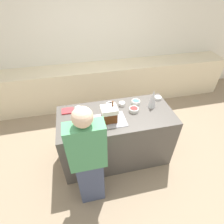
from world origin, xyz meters
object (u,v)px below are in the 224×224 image
object	(u,v)px
mug	(76,121)
decorative_tree	(153,99)
baking_tray	(109,121)
cookbook	(68,111)
gingerbread_house	(109,114)
candy_bowl_far_right	(158,98)
candy_bowl_front_corner	(111,105)
candy_bowl_beside_tree	(78,108)
candy_bowl_behind_tray	(134,110)
candy_bowl_far_left	(82,117)
candy_bowl_near_tray_right	(136,102)
candy_bowl_near_tray_left	(122,104)
person	(88,160)

from	to	relation	value
mug	decorative_tree	bearing A→B (deg)	6.96
baking_tray	cookbook	world-z (taller)	cookbook
gingerbread_house	candy_bowl_far_right	distance (m)	0.93
candy_bowl_front_corner	mug	world-z (taller)	mug
candy_bowl_beside_tree	cookbook	size ratio (longest dim) A/B	0.54
candy_bowl_beside_tree	candy_bowl_behind_tray	xyz separation A→B (m)	(0.78, -0.21, 0.00)
baking_tray	cookbook	size ratio (longest dim) A/B	2.67
gingerbread_house	candy_bowl_beside_tree	size ratio (longest dim) A/B	3.16
candy_bowl_behind_tray	candy_bowl_far_left	size ratio (longest dim) A/B	1.08
decorative_tree	candy_bowl_behind_tray	world-z (taller)	decorative_tree
decorative_tree	mug	distance (m)	1.14
candy_bowl_far_right	candy_bowl_near_tray_right	bearing A→B (deg)	-173.76
gingerbread_house	candy_bowl_front_corner	world-z (taller)	gingerbread_house
candy_bowl_beside_tree	candy_bowl_near_tray_left	world-z (taller)	candy_bowl_near_tray_left
candy_bowl_near_tray_left	cookbook	xyz separation A→B (m)	(-0.81, 0.03, -0.02)
candy_bowl_far_left	candy_bowl_near_tray_right	world-z (taller)	candy_bowl_near_tray_right
candy_bowl_far_left	candy_bowl_far_right	xyz separation A→B (m)	(1.22, 0.20, -0.00)
candy_bowl_behind_tray	candy_bowl_far_right	xyz separation A→B (m)	(0.47, 0.21, -0.01)
decorative_tree	candy_bowl_near_tray_left	world-z (taller)	decorative_tree
baking_tray	person	xyz separation A→B (m)	(-0.35, -0.51, -0.10)
mug	candy_bowl_far_right	bearing A→B (deg)	13.09
candy_bowl_near_tray_right	decorative_tree	bearing A→B (deg)	-30.64
candy_bowl_behind_tray	person	bearing A→B (deg)	-139.41
candy_bowl_far_right	mug	xyz separation A→B (m)	(-1.30, -0.30, 0.02)
gingerbread_house	person	xyz separation A→B (m)	(-0.35, -0.51, -0.22)
baking_tray	cookbook	xyz separation A→B (m)	(-0.55, 0.33, 0.01)
person	decorative_tree	bearing A→B (deg)	33.37
gingerbread_house	cookbook	xyz separation A→B (m)	(-0.55, 0.33, -0.11)
gingerbread_house	decorative_tree	size ratio (longest dim) A/B	1.00
candy_bowl_beside_tree	candy_bowl_near_tray_right	xyz separation A→B (m)	(0.87, -0.04, 0.00)
gingerbread_house	candy_bowl_far_right	world-z (taller)	gingerbread_house
candy_bowl_near_tray_left	person	xyz separation A→B (m)	(-0.61, -0.81, -0.12)
candy_bowl_front_corner	cookbook	xyz separation A→B (m)	(-0.64, 0.01, -0.01)
candy_bowl_beside_tree	person	xyz separation A→B (m)	(0.04, -0.84, -0.12)
candy_bowl_far_left	candy_bowl_far_right	size ratio (longest dim) A/B	1.18
candy_bowl_near_tray_right	baking_tray	bearing A→B (deg)	-148.05
cookbook	mug	distance (m)	0.31
candy_bowl_beside_tree	candy_bowl_front_corner	xyz separation A→B (m)	(0.48, -0.01, -0.00)
decorative_tree	cookbook	xyz separation A→B (m)	(-1.24, 0.16, -0.14)
gingerbread_house	candy_bowl_front_corner	bearing A→B (deg)	74.80
gingerbread_house	candy_bowl_far_left	size ratio (longest dim) A/B	2.29
candy_bowl_far_left	person	bearing A→B (deg)	-89.23
candy_bowl_near_tray_left	person	distance (m)	1.02
decorative_tree	candy_bowl_beside_tree	xyz separation A→B (m)	(-1.08, 0.16, -0.12)
baking_tray	decorative_tree	bearing A→B (deg)	14.31
cookbook	mug	size ratio (longest dim) A/B	1.92
person	candy_bowl_far_left	bearing A→B (deg)	90.77
decorative_tree	candy_bowl_behind_tray	bearing A→B (deg)	-170.66
mug	gingerbread_house	bearing A→B (deg)	-4.80
candy_bowl_behind_tray	candy_bowl_front_corner	distance (m)	0.36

